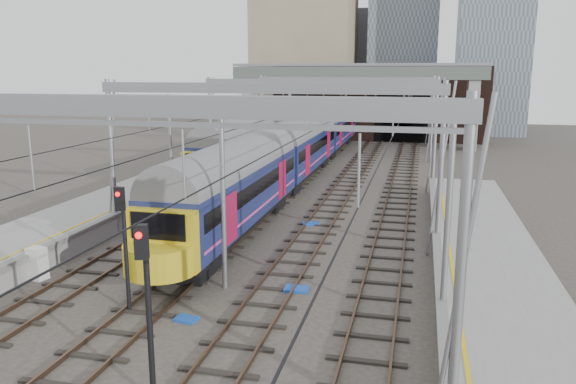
% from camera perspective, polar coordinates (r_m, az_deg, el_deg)
% --- Properties ---
extents(ground, '(160.00, 160.00, 0.00)m').
position_cam_1_polar(ground, '(20.91, -8.27, -11.57)').
color(ground, '#38332D').
rests_on(ground, ground).
extents(platform_left, '(4.32, 55.00, 1.12)m').
position_cam_1_polar(platform_left, '(27.83, -26.31, -5.46)').
color(platform_left, gray).
rests_on(platform_left, ground).
extents(platform_right, '(4.32, 47.00, 1.12)m').
position_cam_1_polar(platform_right, '(18.27, 21.92, -14.11)').
color(platform_right, gray).
rests_on(platform_right, ground).
extents(tracks, '(14.40, 80.00, 0.22)m').
position_cam_1_polar(tracks, '(34.56, 0.85, -1.83)').
color(tracks, '#4C3828').
rests_on(tracks, ground).
extents(overhead_line, '(16.80, 80.00, 8.00)m').
position_cam_1_polar(overhead_line, '(39.94, 2.93, 9.55)').
color(overhead_line, gray).
rests_on(overhead_line, ground).
extents(retaining_wall, '(28.00, 2.75, 9.00)m').
position_cam_1_polar(retaining_wall, '(70.04, 8.64, 8.71)').
color(retaining_wall, black).
rests_on(retaining_wall, ground).
extents(overbridge, '(28.00, 3.00, 9.25)m').
position_cam_1_polar(overbridge, '(64.17, 6.99, 11.08)').
color(overbridge, gray).
rests_on(overbridge, ground).
extents(city_skyline, '(37.50, 27.50, 60.00)m').
position_cam_1_polar(city_skyline, '(88.77, 10.88, 17.58)').
color(city_skyline, tan).
rests_on(city_skyline, ground).
extents(train_main, '(2.92, 67.37, 4.98)m').
position_cam_1_polar(train_main, '(53.07, 3.25, 5.84)').
color(train_main, black).
rests_on(train_main, ground).
extents(train_second, '(2.96, 34.24, 5.04)m').
position_cam_1_polar(train_second, '(51.66, -1.60, 5.71)').
color(train_second, black).
rests_on(train_second, ground).
extents(signal_near_left, '(0.33, 0.46, 4.56)m').
position_cam_1_polar(signal_near_left, '(20.20, -16.36, -4.05)').
color(signal_near_left, black).
rests_on(signal_near_left, ground).
extents(signal_near_centre, '(0.38, 0.46, 4.78)m').
position_cam_1_polar(signal_near_centre, '(14.55, -14.18, -9.79)').
color(signal_near_centre, black).
rests_on(signal_near_centre, ground).
extents(relay_cabinet, '(0.77, 0.68, 1.34)m').
position_cam_1_polar(relay_cabinet, '(25.33, -24.11, -6.64)').
color(relay_cabinet, silver).
rests_on(relay_cabinet, ground).
extents(equip_cover_a, '(0.85, 0.66, 0.09)m').
position_cam_1_polar(equip_cover_a, '(20.05, -10.28, -12.59)').
color(equip_cover_a, '#1645AC').
rests_on(equip_cover_a, ground).
extents(equip_cover_b, '(1.12, 0.95, 0.11)m').
position_cam_1_polar(equip_cover_b, '(31.38, 2.34, -3.22)').
color(equip_cover_b, '#1645AC').
rests_on(equip_cover_b, ground).
extents(equip_cover_c, '(0.95, 0.69, 0.11)m').
position_cam_1_polar(equip_cover_c, '(22.22, 0.88, -9.82)').
color(equip_cover_c, '#1645AC').
rests_on(equip_cover_c, ground).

